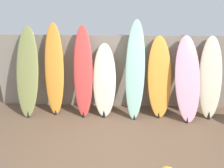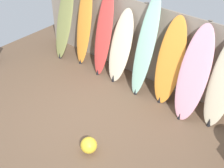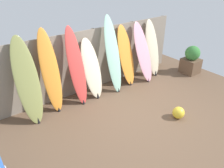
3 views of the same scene
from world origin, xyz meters
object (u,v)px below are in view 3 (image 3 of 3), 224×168
Objects in this scene: surfboard_olive_0 at (27,82)px; surfboard_cream_7 at (152,48)px; surfboard_red_2 at (76,67)px; surfboard_seafoam_4 at (113,55)px; surfboard_pink_6 at (143,53)px; surfboard_cream_3 at (92,69)px; surfboard_orange_1 at (50,72)px; planter_box at (191,60)px; surfboard_orange_5 at (126,56)px; beach_ball at (178,113)px.

surfboard_olive_0 is 4.16m from surfboard_cream_7.
surfboard_seafoam_4 is at bearing -1.16° from surfboard_red_2.
surfboard_cream_7 is (0.54, 0.11, -0.01)m from surfboard_pink_6.
surfboard_red_2 is at bearing -176.18° from surfboard_cream_3.
surfboard_orange_1 reaches higher than surfboard_cream_7.
surfboard_red_2 is 1.12× the size of surfboard_cream_7.
surfboard_olive_0 reaches higher than surfboard_cream_3.
surfboard_pink_6 is at bearing -1.76° from surfboard_red_2.
surfboard_orange_1 is 4.81m from planter_box.
surfboard_orange_1 reaches higher than surfboard_red_2.
surfboard_pink_6 reaches higher than surfboard_cream_3.
surfboard_cream_7 reaches higher than surfboard_orange_5.
surfboard_cream_7 is 1.46m from planter_box.
surfboard_red_2 is (1.28, 0.03, 0.01)m from surfboard_olive_0.
surfboard_orange_5 reaches higher than planter_box.
surfboard_seafoam_4 is at bearing -4.58° from surfboard_cream_3.
surfboard_olive_0 is 0.61m from surfboard_orange_1.
surfboard_orange_1 reaches higher than surfboard_olive_0.
surfboard_cream_7 is at bearing 0.94° from surfboard_olive_0.
surfboard_cream_7 is at bearing -0.36° from surfboard_orange_5.
surfboard_orange_5 is 0.99× the size of surfboard_pink_6.
beach_ball is at bearing -45.32° from surfboard_orange_1.
surfboard_cream_3 is at bearing 176.80° from surfboard_pink_6.
surfboard_orange_1 is 1.15× the size of surfboard_cream_7.
surfboard_orange_5 is 6.15× the size of beach_ball.
surfboard_seafoam_4 is 3.00m from planter_box.
planter_box is at bearing -10.83° from surfboard_red_2.
surfboard_cream_3 is 0.90× the size of surfboard_cream_7.
surfboard_red_2 is 6.93× the size of beach_ball.
planter_box is 3.27× the size of beach_ball.
surfboard_olive_0 is at bearing -171.21° from surfboard_orange_1.
beach_ball is (-2.47, -1.42, -0.31)m from planter_box.
surfboard_seafoam_4 is at bearing 99.72° from beach_ball.
surfboard_seafoam_4 is 2.38m from beach_ball.
surfboard_orange_5 is at bearing 84.97° from beach_ball.
surfboard_cream_7 reaches higher than surfboard_cream_3.
surfboard_orange_1 reaches higher than surfboard_pink_6.
surfboard_cream_3 is at bearing 3.82° from surfboard_red_2.
surfboard_orange_5 is 1.88× the size of planter_box.
surfboard_orange_1 is 1.86m from surfboard_seafoam_4.
surfboard_pink_6 is (1.17, -0.05, -0.16)m from surfboard_seafoam_4.
surfboard_seafoam_4 is 1.72m from surfboard_cream_7.
surfboard_orange_5 reaches higher than surfboard_cream_3.
surfboard_cream_7 is 1.89× the size of planter_box.
surfboard_orange_5 is at bearing 1.58° from surfboard_red_2.
surfboard_cream_7 is at bearing 144.54° from planter_box.
surfboard_cream_7 reaches higher than beach_ball.
surfboard_pink_6 is 1.00× the size of surfboard_cream_7.
surfboard_cream_3 is at bearing 167.26° from planter_box.
surfboard_cream_7 is at bearing 0.21° from surfboard_cream_3.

